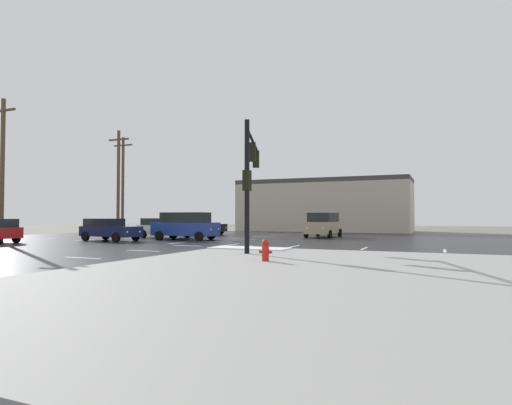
{
  "coord_description": "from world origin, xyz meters",
  "views": [
    {
      "loc": [
        13.88,
        -23.69,
        1.78
      ],
      "look_at": [
        -0.03,
        8.42,
        2.89
      ],
      "focal_mm": 30.12,
      "sensor_mm": 36.0,
      "label": 1
    }
  ],
  "objects_px": {
    "suv_blue": "(186,225)",
    "utility_pole_mid": "(2,167)",
    "sedan_white": "(164,227)",
    "sedan_navy": "(109,229)",
    "traffic_signal_mast": "(250,167)",
    "utility_pole_far": "(118,181)",
    "suv_tan": "(323,224)",
    "sedan_black": "(200,226)",
    "fire_hydrant": "(265,250)",
    "utility_pole_distant": "(123,183)"
  },
  "relations": [
    {
      "from": "fire_hydrant",
      "to": "sedan_navy",
      "type": "bearing_deg",
      "value": 149.47
    },
    {
      "from": "utility_pole_mid",
      "to": "utility_pole_distant",
      "type": "relative_size",
      "value": 1.0
    },
    {
      "from": "suv_blue",
      "to": "suv_tan",
      "type": "height_order",
      "value": "same"
    },
    {
      "from": "traffic_signal_mast",
      "to": "sedan_white",
      "type": "relative_size",
      "value": 1.27
    },
    {
      "from": "traffic_signal_mast",
      "to": "sedan_black",
      "type": "relative_size",
      "value": 1.29
    },
    {
      "from": "suv_blue",
      "to": "traffic_signal_mast",
      "type": "bearing_deg",
      "value": -46.37
    },
    {
      "from": "fire_hydrant",
      "to": "utility_pole_far",
      "type": "height_order",
      "value": "utility_pole_far"
    },
    {
      "from": "suv_blue",
      "to": "utility_pole_mid",
      "type": "bearing_deg",
      "value": -144.75
    },
    {
      "from": "traffic_signal_mast",
      "to": "sedan_black",
      "type": "height_order",
      "value": "traffic_signal_mast"
    },
    {
      "from": "sedan_black",
      "to": "fire_hydrant",
      "type": "bearing_deg",
      "value": -55.08
    },
    {
      "from": "suv_tan",
      "to": "utility_pole_far",
      "type": "bearing_deg",
      "value": -73.74
    },
    {
      "from": "suv_blue",
      "to": "utility_pole_mid",
      "type": "xyz_separation_m",
      "value": [
        -9.55,
        -7.63,
        3.97
      ]
    },
    {
      "from": "sedan_navy",
      "to": "suv_tan",
      "type": "relative_size",
      "value": 0.96
    },
    {
      "from": "suv_tan",
      "to": "sedan_black",
      "type": "height_order",
      "value": "suv_tan"
    },
    {
      "from": "fire_hydrant",
      "to": "sedan_navy",
      "type": "height_order",
      "value": "sedan_navy"
    },
    {
      "from": "traffic_signal_mast",
      "to": "suv_tan",
      "type": "height_order",
      "value": "traffic_signal_mast"
    },
    {
      "from": "sedan_black",
      "to": "sedan_navy",
      "type": "bearing_deg",
      "value": -95.34
    },
    {
      "from": "fire_hydrant",
      "to": "utility_pole_distant",
      "type": "distance_m",
      "value": 30.82
    },
    {
      "from": "suv_tan",
      "to": "utility_pole_mid",
      "type": "bearing_deg",
      "value": -47.75
    },
    {
      "from": "sedan_white",
      "to": "sedan_black",
      "type": "distance_m",
      "value": 6.03
    },
    {
      "from": "utility_pole_far",
      "to": "traffic_signal_mast",
      "type": "bearing_deg",
      "value": -32.63
    },
    {
      "from": "sedan_navy",
      "to": "utility_pole_far",
      "type": "bearing_deg",
      "value": 133.41
    },
    {
      "from": "suv_blue",
      "to": "suv_tan",
      "type": "distance_m",
      "value": 11.55
    },
    {
      "from": "fire_hydrant",
      "to": "suv_tan",
      "type": "distance_m",
      "value": 20.83
    },
    {
      "from": "utility_pole_mid",
      "to": "suv_tan",
      "type": "bearing_deg",
      "value": 40.86
    },
    {
      "from": "traffic_signal_mast",
      "to": "utility_pole_mid",
      "type": "distance_m",
      "value": 18.67
    },
    {
      "from": "utility_pole_far",
      "to": "utility_pole_mid",
      "type": "bearing_deg",
      "value": -91.81
    },
    {
      "from": "utility_pole_mid",
      "to": "utility_pole_distant",
      "type": "height_order",
      "value": "utility_pole_distant"
    },
    {
      "from": "sedan_navy",
      "to": "utility_pole_distant",
      "type": "height_order",
      "value": "utility_pole_distant"
    },
    {
      "from": "sedan_navy",
      "to": "sedan_black",
      "type": "xyz_separation_m",
      "value": [
        0.8,
        11.19,
        0.0
      ]
    },
    {
      "from": "traffic_signal_mast",
      "to": "utility_pole_mid",
      "type": "height_order",
      "value": "utility_pole_mid"
    },
    {
      "from": "sedan_black",
      "to": "utility_pole_far",
      "type": "height_order",
      "value": "utility_pole_far"
    },
    {
      "from": "utility_pole_far",
      "to": "suv_tan",
      "type": "bearing_deg",
      "value": 14.87
    },
    {
      "from": "traffic_signal_mast",
      "to": "utility_pole_distant",
      "type": "xyz_separation_m",
      "value": [
        -20.91,
        15.35,
        0.94
      ]
    },
    {
      "from": "utility_pole_far",
      "to": "utility_pole_distant",
      "type": "height_order",
      "value": "utility_pole_distant"
    },
    {
      "from": "traffic_signal_mast",
      "to": "sedan_black",
      "type": "xyz_separation_m",
      "value": [
        -12.52,
        16.32,
        -3.27
      ]
    },
    {
      "from": "traffic_signal_mast",
      "to": "fire_hydrant",
      "type": "bearing_deg",
      "value": -168.56
    },
    {
      "from": "sedan_white",
      "to": "utility_pole_mid",
      "type": "bearing_deg",
      "value": -118.67
    },
    {
      "from": "sedan_white",
      "to": "utility_pole_distant",
      "type": "relative_size",
      "value": 0.48
    },
    {
      "from": "suv_tan",
      "to": "utility_pole_far",
      "type": "distance_m",
      "value": 18.64
    },
    {
      "from": "traffic_signal_mast",
      "to": "utility_pole_far",
      "type": "xyz_separation_m",
      "value": [
        -18.29,
        11.71,
        0.84
      ]
    },
    {
      "from": "traffic_signal_mast",
      "to": "fire_hydrant",
      "type": "distance_m",
      "value": 6.05
    },
    {
      "from": "suv_blue",
      "to": "sedan_black",
      "type": "bearing_deg",
      "value": 110.34
    },
    {
      "from": "utility_pole_distant",
      "to": "traffic_signal_mast",
      "type": "bearing_deg",
      "value": -36.28
    },
    {
      "from": "suv_tan",
      "to": "utility_pole_far",
      "type": "xyz_separation_m",
      "value": [
        -17.62,
        -4.68,
        3.87
      ]
    },
    {
      "from": "sedan_navy",
      "to": "utility_pole_distant",
      "type": "xyz_separation_m",
      "value": [
        -7.59,
        10.22,
        4.21
      ]
    },
    {
      "from": "sedan_white",
      "to": "sedan_navy",
      "type": "xyz_separation_m",
      "value": [
        -0.97,
        -5.17,
        0.0
      ]
    },
    {
      "from": "fire_hydrant",
      "to": "suv_tan",
      "type": "relative_size",
      "value": 0.16
    },
    {
      "from": "suv_tan",
      "to": "utility_pole_distant",
      "type": "bearing_deg",
      "value": -85.68
    },
    {
      "from": "sedan_navy",
      "to": "suv_tan",
      "type": "height_order",
      "value": "suv_tan"
    }
  ]
}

